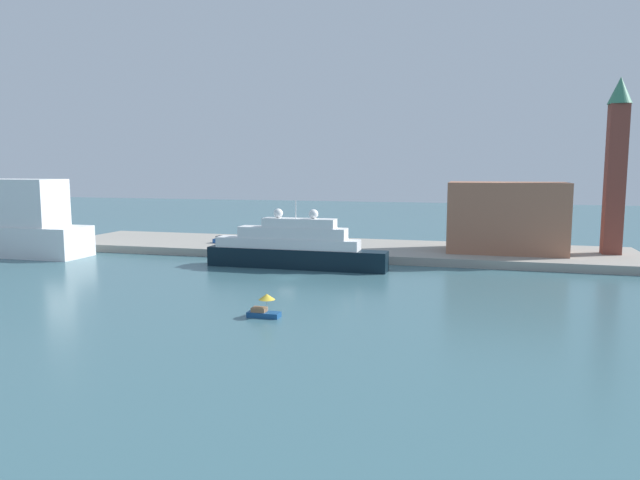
{
  "coord_description": "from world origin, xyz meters",
  "views": [
    {
      "loc": [
        27.16,
        -80.09,
        16.13
      ],
      "look_at": [
        3.46,
        6.0,
        5.1
      ],
      "focal_mm": 32.57,
      "sensor_mm": 36.0,
      "label": 1
    }
  ],
  "objects": [
    {
      "name": "mooring_bollard",
      "position": [
        -2.53,
        17.28,
        1.8
      ],
      "size": [
        0.45,
        0.45,
        0.77
      ],
      "primitive_type": "cylinder",
      "color": "black",
      "rests_on": "quay_dock"
    },
    {
      "name": "ground",
      "position": [
        0.0,
        0.0,
        0.0
      ],
      "size": [
        400.0,
        400.0,
        0.0
      ],
      "primitive_type": "plane",
      "color": "#3D6670"
    },
    {
      "name": "harbor_building",
      "position": [
        31.82,
        27.0,
        7.58
      ],
      "size": [
        20.01,
        10.87,
        12.33
      ],
      "primitive_type": "cube",
      "color": "#9E664C",
      "rests_on": "quay_dock"
    },
    {
      "name": "small_motorboat",
      "position": [
        4.87,
        -22.08,
        1.05
      ],
      "size": [
        3.57,
        1.81,
        2.61
      ],
      "color": "navy",
      "rests_on": "ground"
    },
    {
      "name": "bell_tower",
      "position": [
        49.37,
        29.32,
        17.61
      ],
      "size": [
        3.93,
        3.93,
        30.0
      ],
      "color": "brown",
      "rests_on": "quay_dock"
    },
    {
      "name": "large_yacht",
      "position": [
        -1.71,
        8.74,
        3.28
      ],
      "size": [
        29.84,
        3.75,
        11.02
      ],
      "color": "black",
      "rests_on": "ground"
    },
    {
      "name": "parked_car",
      "position": [
        -21.7,
        25.1,
        2.02
      ],
      "size": [
        4.15,
        1.74,
        1.41
      ],
      "color": "#1E4C99",
      "rests_on": "quay_dock"
    },
    {
      "name": "person_figure",
      "position": [
        -17.48,
        18.89,
        2.14
      ],
      "size": [
        0.36,
        0.36,
        1.57
      ],
      "color": "#4C4C4C",
      "rests_on": "quay_dock"
    },
    {
      "name": "quay_dock",
      "position": [
        0.0,
        27.8,
        0.71
      ],
      "size": [
        110.0,
        23.6,
        1.41
      ],
      "primitive_type": "cube",
      "color": "gray",
      "rests_on": "ground"
    }
  ]
}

